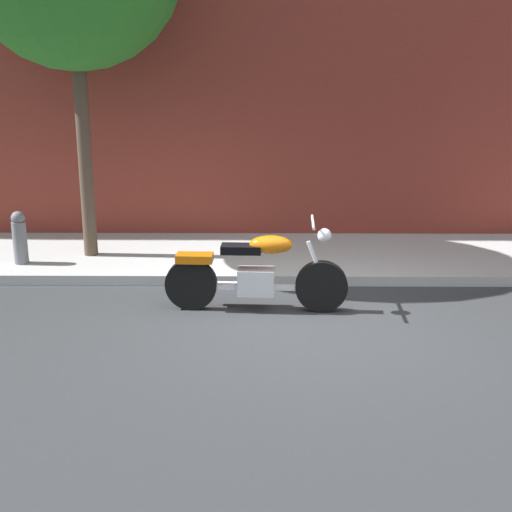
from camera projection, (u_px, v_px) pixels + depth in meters
ground_plane at (304, 322)px, 8.06m from camera, size 60.00×60.00×0.00m
sidewalk at (295, 257)px, 10.53m from camera, size 25.89×2.47×0.14m
motorcycle at (256, 274)px, 8.34m from camera, size 2.22×0.70×1.13m
fire_hydrant at (20, 242)px, 9.85m from camera, size 0.20×0.20×0.91m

